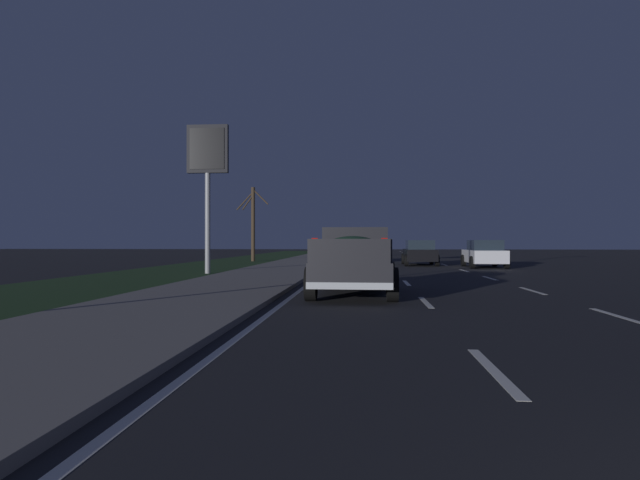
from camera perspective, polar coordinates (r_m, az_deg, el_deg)
ground at (r=28.98m, az=11.09°, el=-3.05°), size 144.00×144.00×0.00m
sidewalk_shoulder at (r=29.11m, az=-3.67°, el=-2.92°), size 108.00×4.00×0.12m
grass_verge at (r=30.25m, az=-13.09°, el=-2.92°), size 108.00×6.00×0.01m
lane_markings at (r=32.01m, az=4.93°, el=-2.76°), size 108.20×7.04×0.01m
pickup_truck at (r=15.28m, az=3.63°, el=-1.98°), size 5.47×2.37×1.87m
sedan_black at (r=34.30m, az=10.33°, el=-1.28°), size 4.42×2.05×1.54m
sedan_white at (r=32.08m, az=16.73°, el=-1.36°), size 4.44×2.08×1.54m
sedan_green at (r=39.65m, az=4.42°, el=-1.13°), size 4.43×2.07×1.54m
gas_price_sign at (r=25.73m, az=-11.63°, el=7.97°), size 0.27×1.90×6.79m
bare_tree_far at (r=40.59m, az=-7.01°, el=1.89°), size 0.58×2.37×5.46m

